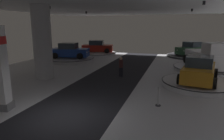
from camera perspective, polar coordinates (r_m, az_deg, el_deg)
The scene contains 14 objects.
ground at distance 9.62m, azimuth -13.11°, elevation -12.61°, with size 24.00×44.00×0.06m.
column_left at distance 16.07m, azimuth -19.04°, elevation 7.30°, with size 1.37×1.37×5.50m.
display_platform_far_right at distance 20.20m, azimuth 24.93°, elevation 0.40°, with size 5.68×5.68×0.35m.
pickup_truck_far_right at distance 19.74m, azimuth 25.59°, elevation 3.30°, with size 3.86×5.68×2.30m.
display_platform_mid_right at distance 14.76m, azimuth 23.06°, elevation -3.49°, with size 4.74×4.74×0.36m.
display_car_mid_right at distance 14.52m, azimuth 23.36°, elevation 0.01°, with size 2.81×4.45×1.71m.
display_platform_far_left at distance 23.93m, azimuth -11.67°, elevation 3.03°, with size 5.41×5.41×0.37m.
display_car_far_left at distance 23.81m, azimuth -11.84°, elevation 5.24°, with size 4.46×2.83×1.71m.
display_platform_deep_right at distance 28.16m, azimuth 21.26°, elevation 3.73°, with size 5.92×5.92×0.28m.
display_car_deep_right at distance 28.08m, azimuth 21.43°, elevation 5.53°, with size 4.01×4.41×1.71m.
display_platform_deep_left at distance 29.05m, azimuth -4.05°, elevation 4.77°, with size 5.26×5.26×0.27m.
display_car_deep_left at distance 28.95m, azimuth -4.13°, elevation 6.50°, with size 4.48×2.91×1.71m.
visitor_walking_near at distance 15.99m, azimuth 2.53°, elevation 1.26°, with size 0.32×0.32×1.59m.
stanchion_b at distance 10.57m, azimuth 12.94°, elevation -7.94°, with size 0.28×0.28×1.01m.
Camera 1 is at (4.58, -7.44, 3.99)m, focal length 32.42 mm.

